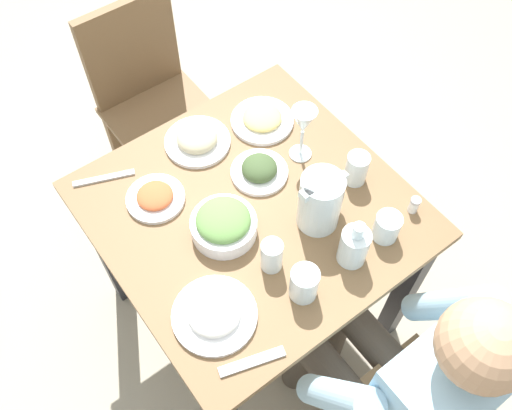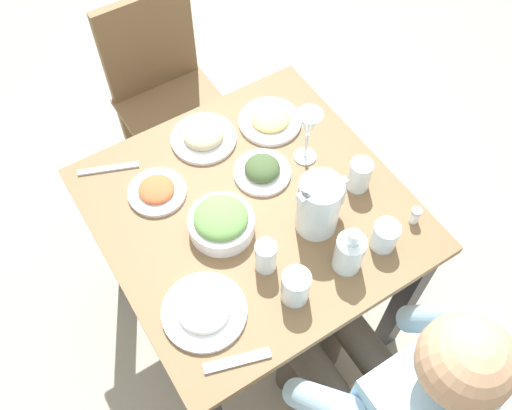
{
  "view_description": "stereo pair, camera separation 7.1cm",
  "coord_description": "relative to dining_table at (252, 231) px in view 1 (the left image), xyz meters",
  "views": [
    {
      "loc": [
        -0.52,
        -0.72,
        2.12
      ],
      "look_at": [
        0.02,
        0.0,
        0.75
      ],
      "focal_mm": 39.28,
      "sensor_mm": 36.0,
      "label": 1
    },
    {
      "loc": [
        -0.46,
        -0.76,
        2.12
      ],
      "look_at": [
        0.02,
        0.0,
        0.75
      ],
      "focal_mm": 39.28,
      "sensor_mm": 36.0,
      "label": 2
    }
  ],
  "objects": [
    {
      "name": "water_pitcher",
      "position": [
        0.13,
        -0.15,
        0.23
      ],
      "size": [
        0.16,
        0.12,
        0.19
      ],
      "color": "silver",
      "rests_on": "dining_table"
    },
    {
      "name": "plate_rice_curry",
      "position": [
        -0.21,
        0.19,
        0.15
      ],
      "size": [
        0.17,
        0.17,
        0.04
      ],
      "color": "white",
      "rests_on": "dining_table"
    },
    {
      "name": "oil_carafe",
      "position": [
        0.12,
        -0.29,
        0.19
      ],
      "size": [
        0.08,
        0.08,
        0.16
      ],
      "color": "silver",
      "rests_on": "dining_table"
    },
    {
      "name": "water_glass_near_left",
      "position": [
        -0.05,
        -0.3,
        0.19
      ],
      "size": [
        0.08,
        0.08,
        0.11
      ],
      "primitive_type": "cylinder",
      "color": "silver",
      "rests_on": "dining_table"
    },
    {
      "name": "salad_bowl",
      "position": [
        -0.11,
        -0.02,
        0.18
      ],
      "size": [
        0.19,
        0.19,
        0.09
      ],
      "color": "white",
      "rests_on": "dining_table"
    },
    {
      "name": "plate_fries",
      "position": [
        0.22,
        0.25,
        0.15
      ],
      "size": [
        0.2,
        0.2,
        0.04
      ],
      "color": "white",
      "rests_on": "dining_table"
    },
    {
      "name": "water_glass_by_pitcher",
      "position": [
        0.31,
        -0.1,
        0.19
      ],
      "size": [
        0.07,
        0.07,
        0.1
      ],
      "primitive_type": "cylinder",
      "color": "silver",
      "rests_on": "dining_table"
    },
    {
      "name": "water_glass_near_right",
      "position": [
        -0.07,
        -0.18,
        0.19
      ],
      "size": [
        0.06,
        0.06,
        0.11
      ],
      "primitive_type": "cylinder",
      "color": "silver",
      "rests_on": "dining_table"
    },
    {
      "name": "wine_glass",
      "position": [
        0.24,
        0.07,
        0.28
      ],
      "size": [
        0.08,
        0.08,
        0.2
      ],
      "color": "silver",
      "rests_on": "dining_table"
    },
    {
      "name": "plate_beans",
      "position": [
        0.01,
        0.3,
        0.16
      ],
      "size": [
        0.21,
        0.21,
        0.06
      ],
      "color": "white",
      "rests_on": "dining_table"
    },
    {
      "name": "chair_far",
      "position": [
        0.09,
        0.8,
        -0.13
      ],
      "size": [
        0.4,
        0.4,
        0.88
      ],
      "color": "brown",
      "rests_on": "ground_plane"
    },
    {
      "name": "diner_near",
      "position": [
        0.05,
        -0.6,
        0.02
      ],
      "size": [
        0.48,
        0.53,
        1.17
      ],
      "color": "#9EC6E0",
      "rests_on": "ground_plane"
    },
    {
      "name": "plate_yoghurt",
      "position": [
        -0.28,
        -0.21,
        0.15
      ],
      "size": [
        0.22,
        0.22,
        0.05
      ],
      "color": "white",
      "rests_on": "dining_table"
    },
    {
      "name": "dining_table",
      "position": [
        0.0,
        0.0,
        0.0
      ],
      "size": [
        0.86,
        0.86,
        0.76
      ],
      "color": "brown",
      "rests_on": "ground_plane"
    },
    {
      "name": "fork_near",
      "position": [
        -0.27,
        -0.37,
        0.14
      ],
      "size": [
        0.17,
        0.08,
        0.01
      ],
      "primitive_type": "cube",
      "rotation": [
        0.0,
        0.0,
        -0.3
      ],
      "color": "silver",
      "rests_on": "dining_table"
    },
    {
      "name": "salt_shaker",
      "position": [
        0.37,
        -0.29,
        0.16
      ],
      "size": [
        0.03,
        0.03,
        0.05
      ],
      "color": "white",
      "rests_on": "dining_table"
    },
    {
      "name": "ground_plane",
      "position": [
        0.0,
        0.0,
        -0.62
      ],
      "size": [
        8.0,
        8.0,
        0.0
      ],
      "primitive_type": "plane",
      "color": "#9E937F"
    },
    {
      "name": "plate_dolmas",
      "position": [
        0.09,
        0.09,
        0.16
      ],
      "size": [
        0.17,
        0.17,
        0.06
      ],
      "color": "white",
      "rests_on": "dining_table"
    },
    {
      "name": "water_glass_far_left",
      "position": [
        0.25,
        -0.3,
        0.18
      ],
      "size": [
        0.07,
        0.07,
        0.09
      ],
      "primitive_type": "cylinder",
      "color": "silver",
      "rests_on": "dining_table"
    },
    {
      "name": "knife_near",
      "position": [
        -0.3,
        0.35,
        0.14
      ],
      "size": [
        0.18,
        0.08,
        0.01
      ],
      "primitive_type": "cube",
      "rotation": [
        0.0,
        0.0,
        -0.38
      ],
      "color": "silver",
      "rests_on": "dining_table"
    }
  ]
}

